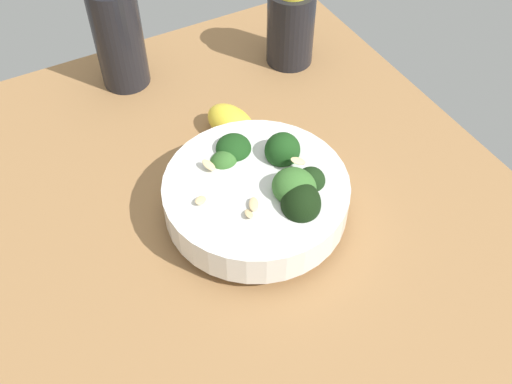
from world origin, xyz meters
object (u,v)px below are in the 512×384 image
(lemon_wedge, at_px, (231,123))
(bottle_short, at_px, (118,35))
(bowl_of_broccoli, at_px, (260,193))
(bottle_tall, at_px, (291,24))

(lemon_wedge, xyz_separation_m, bottle_short, (-0.08, 0.17, 0.06))
(bowl_of_broccoli, xyz_separation_m, bottle_tall, (0.18, 0.24, 0.02))
(bowl_of_broccoli, xyz_separation_m, bottle_short, (-0.05, 0.31, 0.04))
(bowl_of_broccoli, height_order, bottle_short, bottle_short)
(lemon_wedge, distance_m, bottle_short, 0.20)
(bottle_short, bearing_deg, bottle_tall, -16.32)
(lemon_wedge, height_order, bottle_short, bottle_short)
(lemon_wedge, relative_size, bottle_tall, 0.56)
(bowl_of_broccoli, relative_size, lemon_wedge, 2.81)
(bowl_of_broccoli, relative_size, bottle_tall, 1.57)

